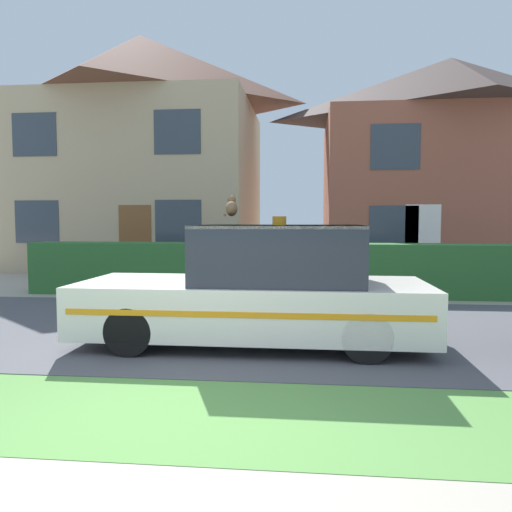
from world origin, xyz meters
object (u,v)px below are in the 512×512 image
object	(u,v)px
police_car	(261,289)
house_right	(449,162)
house_left	(141,149)
cat	(232,207)

from	to	relation	value
police_car	house_right	size ratio (longest dim) A/B	0.52
house_left	house_right	bearing A→B (deg)	-0.88
house_left	police_car	bearing A→B (deg)	-64.35
police_car	house_right	distance (m)	12.69
police_car	cat	bearing A→B (deg)	30.89
house_right	house_left	bearing A→B (deg)	179.12
house_left	cat	bearing A→B (deg)	-66.25
police_car	house_left	xyz separation A→B (m)	(-5.43, 11.31, 3.49)
police_car	cat	size ratio (longest dim) A/B	13.88
police_car	house_right	bearing A→B (deg)	-115.46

